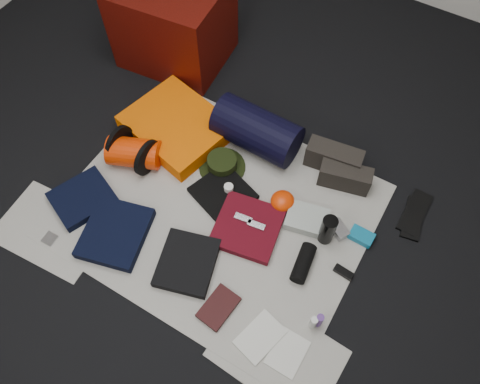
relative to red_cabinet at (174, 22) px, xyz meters
The scene contains 37 objects.
floor 1.27m from the red_cabinet, 45.87° to the right, with size 4.50×4.50×0.02m, color black.
newspaper_mat 1.26m from the red_cabinet, 45.87° to the right, with size 1.60×1.30×0.01m, color beige.
newspaper_sheet_front_left 1.47m from the red_cabinet, 83.61° to the right, with size 0.58×0.40×0.00m, color beige.
newspaper_sheet_front_right 2.07m from the red_cabinet, 42.56° to the right, with size 0.58×0.40×0.00m, color beige.
red_cabinet is the anchor object (origin of this frame).
sleeping_pad 0.69m from the red_cabinet, 55.89° to the right, with size 0.57×0.47×0.10m, color #F66302.
stuff_sack 0.91m from the red_cabinet, 71.34° to the right, with size 0.17×0.17×0.29m, color red.
sack_strap_left 0.88m from the red_cabinet, 77.59° to the right, with size 0.22×0.22×0.03m, color black.
sack_strap_right 0.95m from the red_cabinet, 65.52° to the right, with size 0.22×0.22×0.03m, color black.
navy_duffel 0.92m from the red_cabinet, 24.98° to the right, with size 0.26×0.26×0.49m, color black.
boonie_brim 1.01m from the red_cabinet, 40.50° to the right, with size 0.27×0.27×0.01m, color black.
boonie_crown 1.00m from the red_cabinet, 40.50° to the right, with size 0.17×0.17×0.07m, color black.
hiking_boot_left 1.33m from the red_cabinet, 13.19° to the right, with size 0.31×0.12×0.16m, color black.
hiking_boot_right 1.45m from the red_cabinet, 15.27° to the right, with size 0.28×0.11×0.14m, color black.
flip_flop_left 1.87m from the red_cabinet, 12.02° to the right, with size 0.10×0.27×0.01m, color black.
flip_flop_right 1.86m from the red_cabinet, 10.92° to the right, with size 0.11×0.29×0.02m, color black.
trousers_navy_a 1.25m from the red_cabinet, 81.02° to the right, with size 0.27×0.31×0.05m, color black.
trousers_navy_b 1.40m from the red_cabinet, 69.49° to the right, with size 0.32×0.36×0.06m, color black.
trousers_charcoal 1.55m from the red_cabinet, 53.85° to the right, with size 0.28×0.32×0.05m, color black.
black_tshirt 1.18m from the red_cabinet, 43.09° to the right, with size 0.30×0.28×0.03m, color black.
red_shirt 1.42m from the red_cabinet, 40.17° to the right, with size 0.33×0.33×0.04m, color #510813.
orange_stuff_sack 1.36m from the red_cabinet, 30.31° to the right, with size 0.13×0.13×0.09m, color red.
first_aid_pouch 1.51m from the red_cabinet, 27.95° to the right, with size 0.22×0.17×0.06m, color #979F97.
water_bottle 1.63m from the red_cabinet, 27.05° to the right, with size 0.08×0.08×0.20m, color black.
speaker 1.71m from the red_cabinet, 33.57° to the right, with size 0.08×0.08×0.20m, color black.
compact_camera 1.65m from the red_cabinet, 24.05° to the right, with size 0.11×0.07×0.04m, color #ACABB0.
cyan_case 1.75m from the red_cabinet, 21.65° to the right, with size 0.13×0.08×0.04m, color #0E688E.
toiletry_purple 2.00m from the red_cabinet, 35.89° to the right, with size 0.04×0.04×0.11m, color #47226F.
toiletry_clear 2.00m from the red_cabinet, 36.77° to the right, with size 0.04×0.04×0.10m, color #B7BCB6.
paperback_book 1.79m from the red_cabinet, 49.25° to the right, with size 0.13×0.20×0.03m, color black.
map_booklet 1.97m from the red_cabinet, 44.19° to the right, with size 0.15×0.23×0.01m, color silver.
map_printout 2.08m from the red_cabinet, 41.30° to the right, with size 0.15×0.20×0.01m, color silver.
sunglasses 1.85m from the red_cabinet, 28.33° to the right, with size 0.10×0.04×0.03m, color black.
key_cluster 1.52m from the red_cabinet, 82.64° to the right, with size 0.07×0.07×0.01m, color #ACABB0.
tape_roll 1.17m from the red_cabinet, 41.31° to the right, with size 0.05×0.05×0.04m, color silver.
energy_bar_a 1.37m from the red_cabinet, 40.61° to the right, with size 0.10×0.04×0.01m, color #ACABB0.
energy_bar_b 1.43m from the red_cabinet, 38.50° to the right, with size 0.10×0.04×0.01m, color #ACABB0.
Camera 1 is at (0.73, -0.98, 2.28)m, focal length 35.00 mm.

